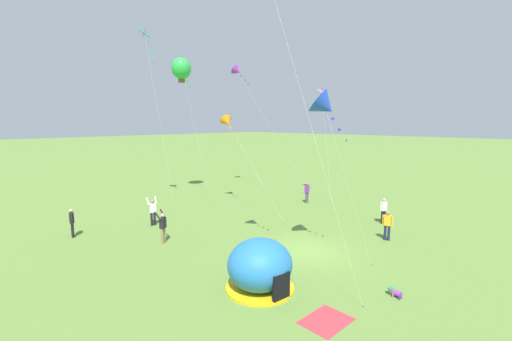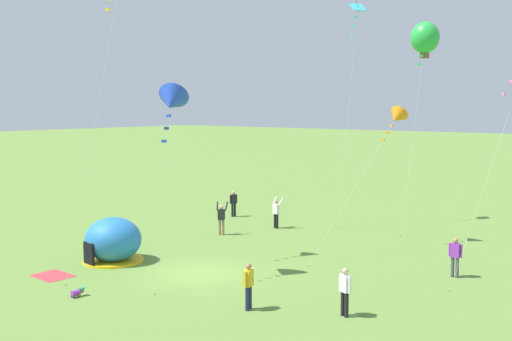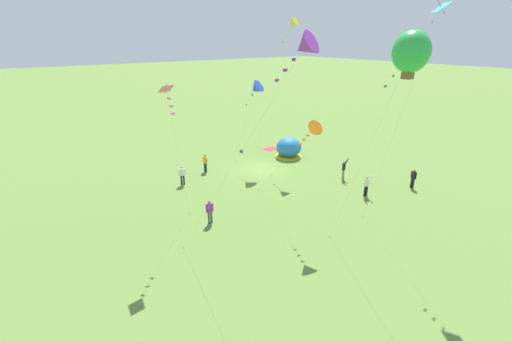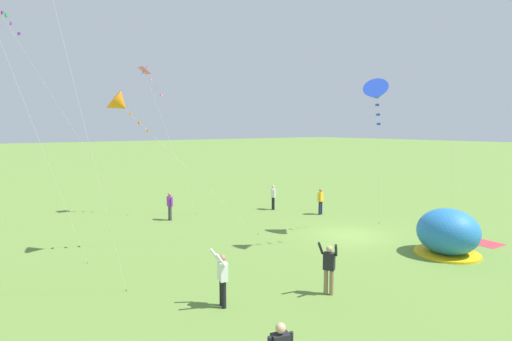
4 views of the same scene
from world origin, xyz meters
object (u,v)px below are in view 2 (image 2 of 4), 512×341
person_near_tent (455,255)px  kite_blue (171,102)px  toddler_crawling (78,292)px  person_flying_kite (276,212)px  kite_orange (397,117)px  person_arms_raised (221,218)px  kite_green (425,38)px  person_far_back (249,284)px  person_strolling (345,289)px  kite_cyan (357,15)px  person_watching_sky (234,202)px  popup_tent (113,241)px

person_near_tent → kite_blue: kite_blue is taller
toddler_crawling → person_flying_kite: (-1.68, 15.26, 0.82)m
person_flying_kite → kite_orange: bearing=5.6°
person_arms_raised → kite_green: bearing=49.5°
person_arms_raised → person_flying_kite: size_ratio=1.00×
person_far_back → kite_green: 21.00m
person_strolling → kite_cyan: size_ratio=0.13×
person_watching_sky → kite_orange: size_ratio=0.23×
popup_tent → kite_orange: kite_orange is taller
person_near_tent → kite_green: (-5.60, 9.54, 10.38)m
person_arms_raised → popup_tent: bearing=-91.1°
toddler_crawling → person_flying_kite: person_flying_kite is taller
popup_tent → person_near_tent: (13.67, 7.33, -0.03)m
popup_tent → kite_cyan: bearing=75.2°
toddler_crawling → kite_orange: 18.17m
toddler_crawling → person_strolling: 10.23m
person_flying_kite → kite_orange: 9.31m
popup_tent → kite_green: 21.37m
person_strolling → kite_orange: size_ratio=0.23×
kite_green → person_far_back: bearing=-86.2°
person_watching_sky → kite_orange: bearing=-3.0°
person_arms_raised → person_far_back: 12.78m
person_near_tent → person_strolling: bearing=-100.4°
person_watching_sky → kite_orange: kite_orange is taller
person_arms_raised → kite_cyan: size_ratio=0.14×
kite_blue → kite_green: bearing=77.3°
toddler_crawling → person_near_tent: person_near_tent is taller
toddler_crawling → person_flying_kite: bearing=96.3°
person_flying_kite → kite_orange: kite_orange is taller
toddler_crawling → person_arms_raised: person_arms_raised is taller
person_arms_raised → kite_orange: (8.64, 4.17, 5.75)m
person_near_tent → kite_blue: 13.70m
person_watching_sky → kite_orange: (11.78, -0.62, 5.78)m
person_far_back → kite_cyan: size_ratio=0.13×
toddler_crawling → kite_blue: size_ratio=0.07×
person_flying_kite → kite_orange: (7.28, 0.72, 5.75)m
person_arms_raised → kite_orange: kite_orange is taller
person_strolling → person_watching_sky: size_ratio=1.00×
popup_tent → kite_green: (8.07, 16.87, 10.35)m
kite_green → kite_blue: bearing=-102.7°
person_far_back → person_arms_raised: bearing=135.8°
person_flying_kite → kite_green: 13.58m
popup_tent → kite_blue: (4.24, -0.15, 6.50)m
person_far_back → person_flying_kite: 14.62m
person_strolling → kite_cyan: (-8.22, 15.47, 11.93)m
kite_cyan → person_watching_sky: bearing=-155.2°
person_strolling → kite_blue: kite_blue is taller
person_strolling → kite_cyan: bearing=118.0°
person_strolling → kite_blue: 10.43m
popup_tent → kite_blue: bearing=-2.0°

